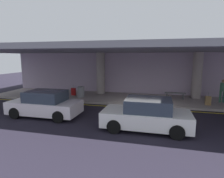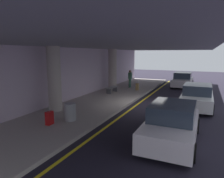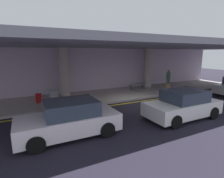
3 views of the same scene
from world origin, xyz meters
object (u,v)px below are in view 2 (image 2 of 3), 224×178
(car_white, at_px, (197,97))
(suitcase_upright_primary, at_px, (137,87))
(car_white_no2, at_px, (172,124))
(suitcase_upright_secondary, at_px, (49,118))
(support_column_left_mid, at_px, (112,69))
(trash_bin_steel, at_px, (70,112))
(traveler_with_luggage, at_px, (130,78))
(car_silver, at_px, (183,80))
(support_column_far_left, at_px, (54,79))
(bench_metal, at_px, (112,88))

(car_white, xyz_separation_m, suitcase_upright_primary, (3.84, 5.12, -0.25))
(car_white_no2, height_order, suitcase_upright_secondary, car_white_no2)
(support_column_left_mid, bearing_deg, trash_bin_steel, -168.57)
(car_white_no2, bearing_deg, trash_bin_steel, 84.81)
(traveler_with_luggage, distance_m, trash_bin_steel, 10.76)
(car_silver, height_order, car_white_no2, same)
(car_silver, height_order, car_white, same)
(car_white_no2, relative_size, suitcase_upright_secondary, 4.56)
(support_column_far_left, xyz_separation_m, trash_bin_steel, (-1.14, -1.85, -1.40))
(support_column_far_left, bearing_deg, car_white_no2, -100.83)
(support_column_left_mid, xyz_separation_m, car_white_no2, (-9.28, -6.72, -1.26))
(support_column_far_left, xyz_separation_m, suitcase_upright_primary, (8.41, -2.26, -1.51))
(support_column_far_left, relative_size, support_column_left_mid, 1.00)
(support_column_far_left, height_order, car_silver, support_column_far_left)
(car_white_no2, bearing_deg, support_column_left_mid, 32.36)
(car_white_no2, bearing_deg, bench_metal, 34.75)
(support_column_far_left, height_order, suitcase_upright_secondary, support_column_far_left)
(car_silver, bearing_deg, suitcase_upright_secondary, 162.31)
(support_column_far_left, distance_m, car_silver, 14.16)
(support_column_far_left, distance_m, car_white, 8.77)
(suitcase_upright_primary, relative_size, suitcase_upright_secondary, 1.00)
(car_silver, xyz_separation_m, suitcase_upright_secondary, (-14.98, 4.32, -0.25))
(support_column_left_mid, height_order, traveler_with_luggage, support_column_left_mid)
(car_white_no2, distance_m, suitcase_upright_secondary, 5.43)
(trash_bin_steel, bearing_deg, support_column_far_left, 58.26)
(car_silver, height_order, suitcase_upright_secondary, car_silver)
(car_white, height_order, car_white_no2, same)
(car_silver, xyz_separation_m, bench_metal, (-6.56, 4.98, -0.21))
(support_column_left_mid, distance_m, traveler_with_luggage, 2.13)
(support_column_left_mid, relative_size, suitcase_upright_secondary, 4.06)
(car_white, height_order, trash_bin_steel, car_white)
(traveler_with_luggage, relative_size, bench_metal, 1.05)
(support_column_far_left, relative_size, suitcase_upright_secondary, 4.06)
(car_silver, relative_size, suitcase_upright_primary, 4.56)
(traveler_with_luggage, height_order, suitcase_upright_secondary, traveler_with_luggage)
(car_white, relative_size, traveler_with_luggage, 2.44)
(car_white, distance_m, traveler_with_luggage, 8.01)
(car_white_no2, distance_m, suitcase_upright_primary, 10.67)
(support_column_far_left, height_order, car_white_no2, support_column_far_left)
(support_column_far_left, bearing_deg, suitcase_upright_secondary, -146.83)
(traveler_with_luggage, xyz_separation_m, bench_metal, (-3.22, 0.46, -0.61))
(suitcase_upright_primary, xyz_separation_m, trash_bin_steel, (-9.55, 0.41, 0.11))
(car_silver, xyz_separation_m, car_white, (-8.35, -1.71, 0.00))
(traveler_with_luggage, relative_size, trash_bin_steel, 1.98)
(car_silver, xyz_separation_m, car_white_no2, (-14.20, -1.06, 0.00))
(suitcase_upright_primary, bearing_deg, support_column_left_mid, 72.90)
(traveler_with_luggage, bearing_deg, car_white_no2, 5.08)
(support_column_left_mid, distance_m, car_white, 8.23)
(support_column_far_left, relative_size, car_white, 0.89)
(car_white, xyz_separation_m, car_white_no2, (-5.85, 0.66, 0.00))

